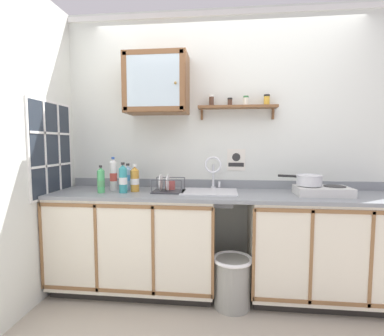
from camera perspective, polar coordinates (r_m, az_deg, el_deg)
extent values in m
plane|color=#9E9384|center=(2.54, 6.11, -27.28)|extent=(6.10, 6.10, 0.00)
cube|color=silver|center=(2.84, 6.39, 4.04)|extent=(3.70, 0.05, 2.62)
cube|color=white|center=(3.06, 6.65, 28.32)|extent=(3.70, 0.02, 0.05)
cube|color=silver|center=(2.45, -33.60, 3.10)|extent=(0.05, 3.47, 2.62)
cube|color=black|center=(2.97, -10.80, -21.38)|extent=(1.42, 0.55, 0.08)
cube|color=beige|center=(2.78, -11.13, -13.42)|extent=(1.45, 0.61, 0.80)
cube|color=brown|center=(2.40, -13.50, -7.42)|extent=(1.45, 0.01, 0.03)
cube|color=brown|center=(2.64, -13.16, -22.75)|extent=(1.45, 0.01, 0.03)
cube|color=brown|center=(2.82, -27.75, -13.64)|extent=(0.02, 0.01, 0.74)
cube|color=brown|center=(2.59, -18.54, -14.98)|extent=(0.02, 0.01, 0.74)
cube|color=brown|center=(2.43, -7.75, -16.06)|extent=(0.02, 0.01, 0.74)
cube|color=brown|center=(2.37, 4.15, -16.62)|extent=(0.02, 0.01, 0.74)
cube|color=black|center=(3.00, 24.59, -21.51)|extent=(1.27, 0.55, 0.08)
cube|color=beige|center=(2.80, 25.13, -13.63)|extent=(1.29, 0.61, 0.80)
cube|color=brown|center=(2.43, 27.81, -7.70)|extent=(1.29, 0.01, 0.03)
cube|color=brown|center=(2.67, 27.14, -22.86)|extent=(1.29, 0.01, 0.03)
cube|color=brown|center=(2.38, 12.13, -16.61)|extent=(0.02, 0.01, 0.74)
cube|color=brown|center=(2.46, 22.59, -16.15)|extent=(0.02, 0.01, 0.74)
cube|color=brown|center=(2.61, 32.04, -15.28)|extent=(0.02, 0.01, 0.74)
cube|color=gray|center=(2.55, 6.32, -5.31)|extent=(3.06, 0.64, 0.03)
cube|color=gray|center=(2.83, 6.33, -3.15)|extent=(3.06, 0.02, 0.08)
cube|color=silver|center=(2.57, 3.46, -4.73)|extent=(0.49, 0.39, 0.01)
cube|color=slate|center=(2.59, 3.45, -6.98)|extent=(0.42, 0.31, 0.01)
cube|color=slate|center=(2.74, 3.62, -5.35)|extent=(0.42, 0.01, 0.10)
cube|color=slate|center=(2.42, 3.27, -6.71)|extent=(0.42, 0.01, 0.10)
cylinder|color=#4C4C51|center=(2.59, 3.45, -7.02)|extent=(0.04, 0.04, 0.01)
cylinder|color=silver|center=(2.78, 4.22, -3.88)|extent=(0.05, 0.05, 0.02)
cylinder|color=silver|center=(2.76, 4.23, -1.45)|extent=(0.02, 0.02, 0.21)
torus|color=silver|center=(2.69, 4.19, 0.65)|extent=(0.16, 0.02, 0.16)
cylinder|color=silver|center=(2.77, 5.46, -3.22)|extent=(0.02, 0.02, 0.05)
cube|color=silver|center=(2.67, 24.46, -4.17)|extent=(0.44, 0.28, 0.07)
cylinder|color=#2D2D2D|center=(2.65, 22.18, -3.30)|extent=(0.18, 0.18, 0.01)
cylinder|color=#2D2D2D|center=(2.72, 26.46, -3.26)|extent=(0.18, 0.18, 0.01)
cylinder|color=black|center=(2.52, 23.06, -4.64)|extent=(0.03, 0.02, 0.03)
cylinder|color=black|center=(2.59, 27.54, -4.56)|extent=(0.03, 0.02, 0.03)
cylinder|color=silver|center=(2.65, 22.22, -2.30)|extent=(0.21, 0.21, 0.09)
torus|color=silver|center=(2.64, 22.25, -1.36)|extent=(0.22, 0.22, 0.01)
cylinder|color=black|center=(2.66, 18.34, -1.50)|extent=(0.15, 0.07, 0.02)
cylinder|color=gold|center=(2.66, -11.28, -2.54)|extent=(0.08, 0.08, 0.19)
cone|color=gold|center=(2.65, -11.33, -0.11)|extent=(0.07, 0.07, 0.03)
cylinder|color=white|center=(2.65, -11.34, 0.49)|extent=(0.03, 0.03, 0.02)
cylinder|color=white|center=(2.66, -11.28, -2.61)|extent=(0.08, 0.08, 0.05)
cylinder|color=white|center=(2.76, -15.31, -1.60)|extent=(0.06, 0.06, 0.26)
cone|color=white|center=(2.75, -15.38, 1.41)|extent=(0.06, 0.06, 0.03)
cylinder|color=#2D59B2|center=(2.75, -15.39, 1.92)|extent=(0.03, 0.03, 0.02)
cylinder|color=#D84C3F|center=(2.76, -15.31, -1.73)|extent=(0.07, 0.07, 0.07)
cylinder|color=teal|center=(2.61, -13.50, -2.43)|extent=(0.07, 0.07, 0.22)
cone|color=teal|center=(2.60, -13.56, 0.30)|extent=(0.07, 0.07, 0.03)
cylinder|color=#262626|center=(2.59, -13.57, 0.87)|extent=(0.03, 0.03, 0.02)
cylinder|color=white|center=(2.61, -13.50, -2.48)|extent=(0.07, 0.07, 0.06)
cylinder|color=#4CB266|center=(2.66, -17.60, -2.62)|extent=(0.06, 0.06, 0.20)
cone|color=#4CB266|center=(2.65, -17.66, -0.22)|extent=(0.06, 0.06, 0.03)
cylinder|color=#262626|center=(2.65, -17.68, 0.31)|extent=(0.03, 0.03, 0.02)
cylinder|color=#4C9959|center=(2.67, -17.59, -2.92)|extent=(0.07, 0.07, 0.05)
cylinder|color=#8CB7E0|center=(2.77, -12.57, -2.23)|extent=(0.07, 0.07, 0.20)
cone|color=#8CB7E0|center=(2.76, -12.62, 0.12)|extent=(0.07, 0.07, 0.03)
cylinder|color=#262626|center=(2.76, -12.63, 0.67)|extent=(0.03, 0.03, 0.02)
cylinder|color=#3F8CCC|center=(2.77, -12.58, -1.84)|extent=(0.08, 0.08, 0.05)
cube|color=#333338|center=(2.59, -4.65, -4.67)|extent=(0.28, 0.22, 0.01)
cylinder|color=#4C4F54|center=(2.51, -8.03, -3.61)|extent=(0.01, 0.01, 0.11)
cylinder|color=#4C4F54|center=(2.46, -2.12, -3.74)|extent=(0.01, 0.01, 0.11)
cylinder|color=#4C4F54|center=(2.70, -6.97, -2.98)|extent=(0.01, 0.01, 0.11)
cylinder|color=#4C4F54|center=(2.66, -1.48, -3.08)|extent=(0.01, 0.01, 0.11)
cylinder|color=#4C4F54|center=(2.47, -5.12, -2.42)|extent=(0.26, 0.01, 0.01)
cylinder|color=#4C4F54|center=(2.67, -4.26, -1.87)|extent=(0.26, 0.01, 0.01)
cylinder|color=white|center=(2.59, -6.20, -2.87)|extent=(0.01, 0.15, 0.15)
cylinder|color=white|center=(2.58, -4.82, -2.90)|extent=(0.01, 0.15, 0.15)
cylinder|color=#B24C47|center=(2.66, -4.34, -3.48)|extent=(0.09, 0.09, 0.10)
torus|color=#B24C47|center=(2.62, -4.82, -3.53)|extent=(0.03, 0.07, 0.07)
cube|color=brown|center=(2.79, -6.97, 16.19)|extent=(0.58, 0.30, 0.54)
cube|color=silver|center=(2.64, -7.77, 16.82)|extent=(0.47, 0.01, 0.45)
cube|color=brown|center=(2.71, -13.31, 16.41)|extent=(0.05, 0.01, 0.51)
cube|color=brown|center=(2.59, -1.96, 17.09)|extent=(0.05, 0.01, 0.51)
cube|color=brown|center=(2.70, -7.84, 21.90)|extent=(0.54, 0.01, 0.04)
cube|color=brown|center=(2.60, -7.71, 11.55)|extent=(0.54, 0.01, 0.04)
sphere|color=olive|center=(2.58, -3.32, 16.52)|extent=(0.02, 0.02, 0.02)
cube|color=brown|center=(2.77, 8.97, 11.87)|extent=(0.73, 0.14, 0.02)
cube|color=brown|center=(2.82, 1.97, 10.53)|extent=(0.02, 0.03, 0.10)
cube|color=brown|center=(2.85, 15.76, 10.29)|extent=(0.02, 0.03, 0.10)
cylinder|color=#4C3326|center=(2.79, 3.89, 13.02)|extent=(0.04, 0.04, 0.09)
cylinder|color=white|center=(2.79, 3.89, 14.06)|extent=(0.05, 0.05, 0.02)
cylinder|color=#4C3326|center=(2.79, 7.52, 12.70)|extent=(0.04, 0.04, 0.06)
cylinder|color=black|center=(2.79, 7.53, 13.45)|extent=(0.05, 0.05, 0.02)
cylinder|color=silver|center=(2.77, 10.64, 12.82)|extent=(0.05, 0.05, 0.07)
cylinder|color=#33723F|center=(2.78, 10.65, 13.70)|extent=(0.05, 0.05, 0.02)
cylinder|color=gold|center=(2.81, 14.61, 12.76)|extent=(0.05, 0.05, 0.08)
cylinder|color=black|center=(2.82, 14.63, 13.74)|extent=(0.05, 0.05, 0.02)
cube|color=silver|center=(2.82, 8.75, 1.62)|extent=(0.17, 0.01, 0.21)
cube|color=#262626|center=(2.82, 8.74, 0.66)|extent=(0.15, 0.00, 0.04)
cylinder|color=#262626|center=(2.81, 8.76, 2.14)|extent=(0.08, 0.00, 0.08)
cube|color=#262D38|center=(2.87, -26.04, 3.35)|extent=(0.01, 0.59, 0.82)
cube|color=white|center=(2.87, -26.21, 3.34)|extent=(0.02, 0.63, 0.86)
cube|color=white|center=(2.78, -27.10, 3.27)|extent=(0.01, 0.02, 0.82)
cube|color=white|center=(2.96, -24.85, 3.42)|extent=(0.01, 0.02, 0.82)
cube|color=white|center=(2.87, -25.83, 0.49)|extent=(0.01, 0.59, 0.02)
cube|color=white|center=(2.87, -26.05, 6.22)|extent=(0.01, 0.59, 0.02)
cylinder|color=gray|center=(2.57, 7.99, -21.64)|extent=(0.30, 0.30, 0.41)
torus|color=white|center=(2.49, 8.05, -17.46)|extent=(0.33, 0.33, 0.03)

